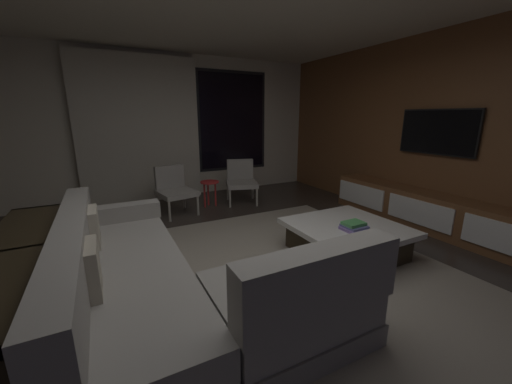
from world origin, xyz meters
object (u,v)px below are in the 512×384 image
at_px(media_console, 431,213).
at_px(console_table_behind_couch, 20,294).
at_px(book_stack_on_coffee_table, 354,226).
at_px(side_stool, 210,186).
at_px(sectional_couch, 166,285).
at_px(accent_chair_near_window, 241,179).
at_px(accent_chair_by_curtain, 174,188).
at_px(coffee_table, 346,239).
at_px(mounted_tv, 437,132).

bearing_deg(media_console, console_table_behind_couch, -179.01).
bearing_deg(book_stack_on_coffee_table, side_stool, 105.38).
xyz_separation_m(sectional_couch, accent_chair_near_window, (1.91, 2.75, 0.14)).
distance_m(sectional_couch, media_console, 3.66).
distance_m(accent_chair_by_curtain, console_table_behind_couch, 2.95).
bearing_deg(side_stool, book_stack_on_coffee_table, -74.62).
bearing_deg(media_console, side_stool, 133.37).
xyz_separation_m(sectional_couch, book_stack_on_coffee_table, (2.02, 0.06, 0.11)).
bearing_deg(book_stack_on_coffee_table, sectional_couch, -178.43).
xyz_separation_m(side_stool, console_table_behind_couch, (-2.20, -2.59, 0.04)).
bearing_deg(console_table_behind_couch, book_stack_on_coffee_table, -1.44).
xyz_separation_m(coffee_table, book_stack_on_coffee_table, (-0.04, -0.14, 0.21)).
bearing_deg(console_table_behind_couch, mounted_tv, 3.34).
distance_m(sectional_couch, book_stack_on_coffee_table, 2.02).
xyz_separation_m(accent_chair_near_window, media_console, (1.75, -2.54, -0.18)).
xyz_separation_m(side_stool, mounted_tv, (2.55, -2.31, 0.98)).
height_order(side_stool, media_console, media_console).
xyz_separation_m(coffee_table, accent_chair_by_curtain, (-1.41, 2.44, 0.25)).
height_order(sectional_couch, accent_chair_near_window, sectional_couch).
bearing_deg(mounted_tv, media_console, -132.40).
bearing_deg(accent_chair_near_window, media_console, -55.45).
relative_size(side_stool, mounted_tv, 0.43).
bearing_deg(coffee_table, media_console, 0.55).
bearing_deg(side_stool, sectional_couch, -115.35).
height_order(coffee_table, accent_chair_by_curtain, accent_chair_by_curtain).
height_order(media_console, mounted_tv, mounted_tv).
xyz_separation_m(sectional_couch, media_console, (3.66, 0.21, -0.04)).
distance_m(accent_chair_by_curtain, media_console, 3.86).
height_order(accent_chair_near_window, console_table_behind_couch, accent_chair_near_window).
relative_size(coffee_table, book_stack_on_coffee_table, 4.68).
bearing_deg(console_table_behind_couch, accent_chair_near_window, 42.83).
distance_m(accent_chair_near_window, console_table_behind_couch, 3.85).
bearing_deg(coffee_table, sectional_couch, -174.67).
relative_size(book_stack_on_coffee_table, accent_chair_by_curtain, 0.32).
bearing_deg(accent_chair_near_window, accent_chair_by_curtain, -174.81).
distance_m(book_stack_on_coffee_table, mounted_tv, 2.08).
relative_size(sectional_couch, coffee_table, 2.16).
bearing_deg(side_stool, media_console, -46.63).
distance_m(book_stack_on_coffee_table, side_stool, 2.76).
xyz_separation_m(accent_chair_by_curtain, media_console, (3.00, -2.42, -0.18)).
height_order(side_stool, mounted_tv, mounted_tv).
height_order(accent_chair_by_curtain, mounted_tv, mounted_tv).
distance_m(coffee_table, side_stool, 2.65).
distance_m(sectional_couch, console_table_behind_couch, 0.93).
bearing_deg(sectional_couch, accent_chair_near_window, 55.17).
distance_m(sectional_couch, accent_chair_by_curtain, 2.72).
distance_m(media_console, console_table_behind_couch, 4.57).
relative_size(sectional_couch, accent_chair_near_window, 3.21).
bearing_deg(console_table_behind_couch, accent_chair_by_curtain, 57.92).
xyz_separation_m(coffee_table, media_console, (1.59, 0.02, 0.06)).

